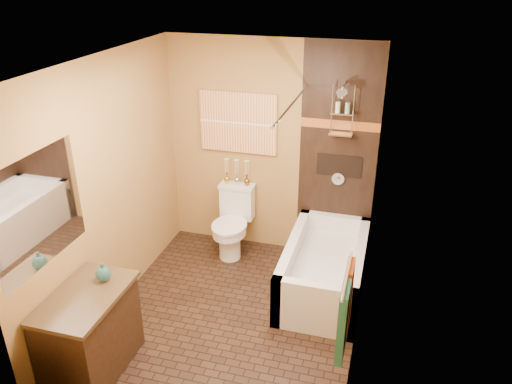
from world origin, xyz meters
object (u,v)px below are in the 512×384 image
(toilet, at_px, (233,222))
(vanity, at_px, (90,333))
(sunset_painting, at_px, (238,123))
(bathtub, at_px, (324,272))

(toilet, relative_size, vanity, 0.93)
(sunset_painting, bearing_deg, bathtub, -31.85)
(sunset_painting, height_order, toilet, sunset_painting)
(sunset_painting, xyz_separation_m, toilet, (0.00, -0.27, -1.14))
(toilet, bearing_deg, bathtub, -21.86)
(toilet, xyz_separation_m, vanity, (-0.56, -2.13, -0.02))
(vanity, bearing_deg, sunset_painting, 76.70)
(sunset_painting, relative_size, toilet, 1.10)
(bathtub, bearing_deg, vanity, -135.91)
(vanity, bearing_deg, toilet, 75.11)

